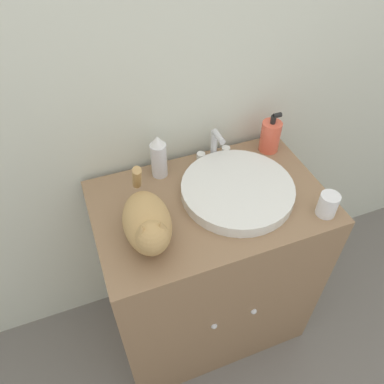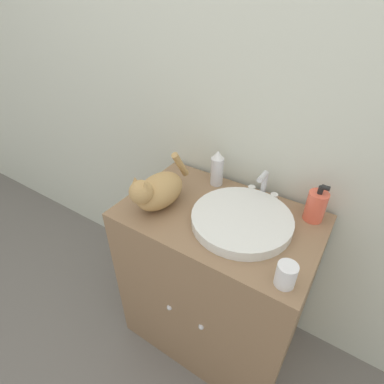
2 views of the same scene
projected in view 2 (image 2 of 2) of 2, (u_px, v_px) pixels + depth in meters
name	position (u px, v px, depth m)	size (l,w,h in m)	color
ground_plane	(186.00, 369.00, 1.49)	(8.00, 8.00, 0.00)	slate
wall_back	(263.00, 86.00, 1.14)	(6.00, 0.05, 2.50)	silver
vanity_cabinet	(215.00, 281.00, 1.42)	(0.79, 0.52, 0.82)	#8C6B4C
sink_basin	(242.00, 220.00, 1.13)	(0.38, 0.38, 0.04)	white
faucet	(263.00, 187.00, 1.25)	(0.13, 0.09, 0.13)	silver
cat	(157.00, 190.00, 1.19)	(0.16, 0.33, 0.20)	tan
soap_bottle	(316.00, 206.00, 1.13)	(0.07, 0.07, 0.16)	#EF6047
spray_bottle	(217.00, 168.00, 1.32)	(0.06, 0.06, 0.17)	silver
cup	(286.00, 275.00, 0.89)	(0.06, 0.06, 0.08)	white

